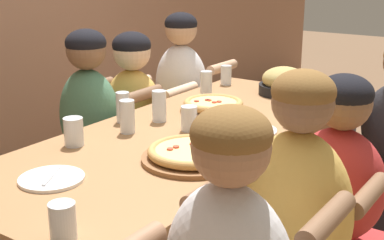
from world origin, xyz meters
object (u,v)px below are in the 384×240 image
at_px(drinking_glass_j, 290,115).
at_px(pizza_board_main, 213,105).
at_px(cocktail_glass_blue, 294,102).
at_px(drinking_glass_b, 159,108).
at_px(pizza_board_second, 192,154).
at_px(diner_near_center, 333,227).
at_px(drinking_glass_e, 63,224).
at_px(drinking_glass_h, 206,85).
at_px(diner_far_center, 92,151).
at_px(empty_plate_b, 52,179).
at_px(drinking_glass_i, 123,109).
at_px(drinking_glass_f, 127,119).
at_px(diner_far_midright, 135,137).
at_px(diner_far_right, 182,114).
at_px(drinking_glass_c, 189,120).
at_px(empty_plate_a, 249,130).
at_px(drinking_glass_g, 226,76).
at_px(skillet_bowl, 284,82).
at_px(drinking_glass_d, 74,134).

bearing_deg(drinking_glass_j, pizza_board_main, 90.98).
bearing_deg(cocktail_glass_blue, drinking_glass_b, 138.82).
height_order(pizza_board_second, diner_near_center, diner_near_center).
bearing_deg(drinking_glass_e, diner_near_center, -22.86).
xyz_separation_m(drinking_glass_h, diner_far_center, (-0.48, 0.38, -0.31)).
bearing_deg(empty_plate_b, drinking_glass_i, 21.07).
distance_m(drinking_glass_f, drinking_glass_i, 0.16).
xyz_separation_m(pizza_board_main, drinking_glass_f, (-0.48, 0.12, 0.03)).
bearing_deg(pizza_board_second, diner_far_midright, 51.92).
bearing_deg(diner_far_right, diner_far_center, -90.00).
bearing_deg(empty_plate_b, drinking_glass_b, 9.13).
xyz_separation_m(drinking_glass_c, drinking_glass_h, (0.52, 0.25, 0.02)).
xyz_separation_m(empty_plate_a, diner_near_center, (-0.12, -0.44, -0.27)).
height_order(drinking_glass_i, diner_far_right, diner_far_right).
relative_size(pizza_board_main, drinking_glass_g, 2.83).
xyz_separation_m(drinking_glass_e, drinking_glass_f, (0.78, 0.46, 0.02)).
relative_size(drinking_glass_b, diner_far_midright, 0.13).
relative_size(empty_plate_b, diner_near_center, 0.20).
distance_m(empty_plate_b, drinking_glass_h, 1.24).
xyz_separation_m(empty_plate_a, cocktail_glass_blue, (0.41, -0.03, 0.04)).
height_order(skillet_bowl, drinking_glass_g, skillet_bowl).
xyz_separation_m(pizza_board_main, empty_plate_b, (-1.02, -0.00, -0.02)).
distance_m(pizza_board_main, skillet_bowl, 0.53).
bearing_deg(diner_near_center, empty_plate_b, 44.10).
distance_m(pizza_board_second, drinking_glass_i, 0.58).
xyz_separation_m(empty_plate_b, diner_near_center, (0.71, -0.73, -0.27)).
bearing_deg(diner_far_midright, drinking_glass_h, 20.62).
height_order(pizza_board_second, drinking_glass_i, drinking_glass_i).
xyz_separation_m(skillet_bowl, empty_plate_b, (-1.53, 0.13, -0.06)).
height_order(drinking_glass_d, diner_far_right, diner_far_right).
relative_size(drinking_glass_j, diner_far_center, 0.09).
bearing_deg(diner_far_midright, diner_far_center, -90.00).
height_order(drinking_glass_c, drinking_glass_j, drinking_glass_c).
height_order(drinking_glass_g, drinking_glass_i, drinking_glass_i).
distance_m(empty_plate_a, drinking_glass_i, 0.58).
distance_m(skillet_bowl, drinking_glass_f, 1.03).
bearing_deg(drinking_glass_e, empty_plate_a, 1.92).
bearing_deg(drinking_glass_e, diner_far_right, 26.55).
height_order(drinking_glass_c, diner_far_midright, diner_far_midright).
height_order(drinking_glass_b, drinking_glass_e, drinking_glass_b).
xyz_separation_m(skillet_bowl, diner_far_center, (-0.79, 0.69, -0.30)).
bearing_deg(drinking_glass_d, drinking_glass_b, -9.56).
distance_m(drinking_glass_b, drinking_glass_c, 0.19).
height_order(drinking_glass_g, diner_near_center, diner_near_center).
bearing_deg(diner_far_midright, drinking_glass_f, -51.52).
distance_m(skillet_bowl, diner_far_center, 1.09).
relative_size(drinking_glass_g, drinking_glass_h, 0.79).
distance_m(cocktail_glass_blue, drinking_glass_d, 1.08).
bearing_deg(pizza_board_second, drinking_glass_e, -176.28).
xyz_separation_m(drinking_glass_h, drinking_glass_j, (-0.20, -0.57, -0.03)).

